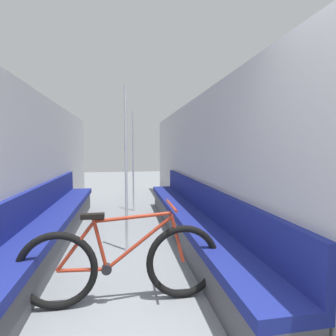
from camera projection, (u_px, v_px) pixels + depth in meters
The scene contains 7 objects.
wall_left at pixel (30, 168), 3.66m from camera, with size 0.10×9.50×2.25m, color #B2B2B7.
wall_right at pixel (205, 166), 4.09m from camera, with size 0.10×9.50×2.25m, color #B2B2B7.
bench_seat_row_left at pixel (50, 228), 3.65m from camera, with size 0.49×5.08×0.86m.
bench_seat_row_right at pixel (190, 221), 3.99m from camera, with size 0.49×5.08×0.86m.
bicycle at pixel (122, 264), 2.35m from camera, with size 1.81×0.46×0.89m.
grab_pole_near at pixel (133, 162), 5.83m from camera, with size 0.08×0.08×2.23m.
grab_pole_far at pixel (126, 172), 3.52m from camera, with size 0.08×0.08×2.23m.
Camera 1 is at (0.02, -0.77, 1.40)m, focal length 28.00 mm.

